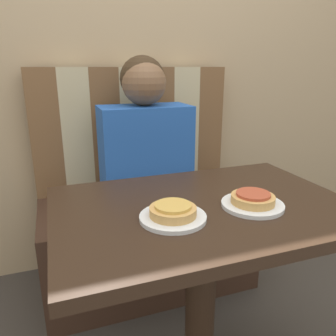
{
  "coord_description": "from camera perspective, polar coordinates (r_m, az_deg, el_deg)",
  "views": [
    {
      "loc": [
        -0.41,
        -0.83,
        1.11
      ],
      "look_at": [
        0.0,
        0.33,
        0.73
      ],
      "focal_mm": 35.0,
      "sensor_mm": 36.0,
      "label": 1
    }
  ],
  "objects": [
    {
      "name": "pizza_left",
      "position": [
        0.9,
        0.86,
        -7.38
      ],
      "size": [
        0.13,
        0.13,
        0.03
      ],
      "color": "tan",
      "rests_on": "plate_left"
    },
    {
      "name": "wall_back",
      "position": [
        1.86,
        -7.29,
        22.9
      ],
      "size": [
        7.0,
        0.05,
        2.6
      ],
      "color": "tan",
      "rests_on": "ground_plane"
    },
    {
      "name": "booth_backrest",
      "position": [
        1.79,
        -6.04,
        6.74
      ],
      "size": [
        1.04,
        0.07,
        0.65
      ],
      "color": "brown",
      "rests_on": "booth_seat"
    },
    {
      "name": "booth_seat",
      "position": [
        1.77,
        -3.62,
        -12.54
      ],
      "size": [
        1.04,
        0.54,
        0.47
      ],
      "color": "#382319",
      "rests_on": "ground_plane"
    },
    {
      "name": "pizza_right",
      "position": [
        1.01,
        14.57,
        -5.12
      ],
      "size": [
        0.13,
        0.13,
        0.03
      ],
      "color": "tan",
      "rests_on": "plate_right"
    },
    {
      "name": "plate_right",
      "position": [
        1.01,
        14.48,
        -6.22
      ],
      "size": [
        0.18,
        0.18,
        0.01
      ],
      "color": "white",
      "rests_on": "dining_table"
    },
    {
      "name": "dining_table",
      "position": [
        1.06,
        6.05,
        -11.61
      ],
      "size": [
        0.9,
        0.62,
        0.71
      ],
      "color": "black",
      "rests_on": "ground_plane"
    },
    {
      "name": "plate_left",
      "position": [
        0.9,
        0.85,
        -8.58
      ],
      "size": [
        0.18,
        0.18,
        0.01
      ],
      "color": "white",
      "rests_on": "dining_table"
    },
    {
      "name": "person",
      "position": [
        1.57,
        -4.05,
        5.75
      ],
      "size": [
        0.42,
        0.24,
        0.7
      ],
      "color": "#2356B2",
      "rests_on": "booth_seat"
    }
  ]
}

